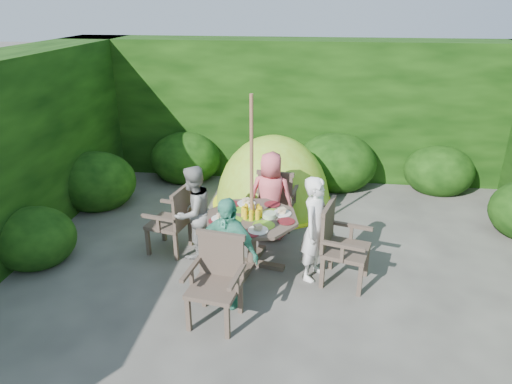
# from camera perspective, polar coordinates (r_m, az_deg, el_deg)

# --- Properties ---
(ground) EXTENTS (60.00, 60.00, 0.00)m
(ground) POSITION_cam_1_polar(r_m,az_deg,el_deg) (5.56, 4.46, -11.81)
(ground) COLOR #43413C
(ground) RESTS_ON ground
(hedge_enclosure) EXTENTS (9.00, 9.00, 2.50)m
(hedge_enclosure) POSITION_cam_1_polar(r_m,az_deg,el_deg) (6.20, 5.53, 4.92)
(hedge_enclosure) COLOR black
(hedge_enclosure) RESTS_ON ground
(patio_table) EXTENTS (1.39, 1.39, 0.83)m
(patio_table) POSITION_cam_1_polar(r_m,az_deg,el_deg) (5.68, -0.48, -4.08)
(patio_table) COLOR #3C3027
(patio_table) RESTS_ON ground
(parasol_pole) EXTENTS (0.05, 0.05, 2.20)m
(parasol_pole) POSITION_cam_1_polar(r_m,az_deg,el_deg) (5.46, -0.54, 0.78)
(parasol_pole) COLOR brown
(parasol_pole) RESTS_ON ground
(garden_chair_right) EXTENTS (0.63, 0.68, 0.95)m
(garden_chair_right) POSITION_cam_1_polar(r_m,az_deg,el_deg) (5.50, 10.41, -6.32)
(garden_chair_right) COLOR #3C3027
(garden_chair_right) RESTS_ON ground
(garden_chair_left) EXTENTS (0.58, 0.62, 0.90)m
(garden_chair_left) POSITION_cam_1_polar(r_m,az_deg,el_deg) (6.14, -10.28, -3.33)
(garden_chair_left) COLOR #3C3027
(garden_chair_left) RESTS_ON ground
(garden_chair_back) EXTENTS (0.60, 0.55, 0.91)m
(garden_chair_back) POSITION_cam_1_polar(r_m,az_deg,el_deg) (6.67, 2.64, -0.72)
(garden_chair_back) COLOR #3C3027
(garden_chair_back) RESTS_ON ground
(garden_chair_front) EXTENTS (0.61, 0.56, 0.91)m
(garden_chair_front) POSITION_cam_1_polar(r_m,az_deg,el_deg) (4.85, -4.91, -10.69)
(garden_chair_front) COLOR #3C3027
(garden_chair_front) RESTS_ON ground
(child_right) EXTENTS (0.48, 0.56, 1.31)m
(child_right) POSITION_cam_1_polar(r_m,az_deg,el_deg) (5.46, 7.45, -4.59)
(child_right) COLOR white
(child_right) RESTS_ON ground
(child_left) EXTENTS (0.70, 0.76, 1.25)m
(child_left) POSITION_cam_1_polar(r_m,az_deg,el_deg) (5.95, -7.83, -2.54)
(child_left) COLOR gray
(child_left) RESTS_ON ground
(child_back) EXTENTS (0.65, 0.46, 1.27)m
(child_back) POSITION_cam_1_polar(r_m,az_deg,el_deg) (6.34, 1.85, -0.52)
(child_back) COLOR #E75F68
(child_back) RESTS_ON ground
(child_front) EXTENTS (0.81, 0.57, 1.28)m
(child_front) POSITION_cam_1_polar(r_m,az_deg,el_deg) (5.00, -3.57, -7.46)
(child_front) COLOR #47A787
(child_front) RESTS_ON ground
(dome_tent) EXTENTS (2.38, 2.38, 2.30)m
(dome_tent) POSITION_cam_1_polar(r_m,az_deg,el_deg) (7.66, 2.07, -1.38)
(dome_tent) COLOR #95B422
(dome_tent) RESTS_ON ground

